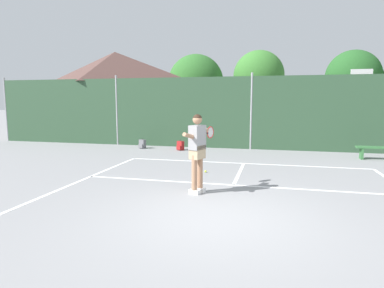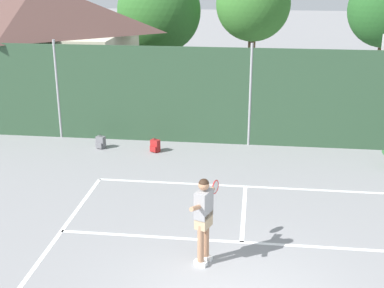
{
  "view_description": "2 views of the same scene",
  "coord_description": "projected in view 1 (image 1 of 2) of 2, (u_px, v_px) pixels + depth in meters",
  "views": [
    {
      "loc": [
        0.91,
        -5.76,
        2.16
      ],
      "look_at": [
        -1.32,
        3.34,
        0.92
      ],
      "focal_mm": 30.61,
      "sensor_mm": 36.0,
      "label": 1
    },
    {
      "loc": [
        0.16,
        -7.71,
        5.83
      ],
      "look_at": [
        -1.41,
        4.96,
        1.36
      ],
      "focal_mm": 49.15,
      "sensor_mm": 36.0,
      "label": 2
    }
  ],
  "objects": [
    {
      "name": "court_markings",
      "position": [
        223.0,
        207.0,
        6.67
      ],
      "size": [
        8.3,
        11.1,
        0.01
      ],
      "color": "white",
      "rests_on": "ground"
    },
    {
      "name": "chainlink_fence",
      "position": [
        251.0,
        113.0,
        14.5
      ],
      "size": [
        26.09,
        0.09,
        3.38
      ],
      "color": "#2D4C33",
      "rests_on": "ground"
    },
    {
      "name": "clubhouse_building",
      "position": [
        116.0,
        93.0,
        20.03
      ],
      "size": [
        7.23,
        5.75,
        5.08
      ],
      "color": "beige",
      "rests_on": "ground"
    },
    {
      "name": "ground_plane",
      "position": [
        218.0,
        218.0,
        6.05
      ],
      "size": [
        120.0,
        120.0,
        0.0
      ],
      "primitive_type": "plane",
      "color": "gray"
    },
    {
      "name": "treeline_backdrop",
      "position": [
        278.0,
        79.0,
        22.66
      ],
      "size": [
        25.54,
        3.92,
        5.94
      ],
      "color": "brown",
      "rests_on": "ground"
    },
    {
      "name": "tennis_player",
      "position": [
        197.0,
        146.0,
        7.59
      ],
      "size": [
        0.46,
        1.4,
        1.85
      ],
      "color": "silver",
      "rests_on": "ground"
    },
    {
      "name": "tennis_ball",
      "position": [
        206.0,
        171.0,
        9.91
      ],
      "size": [
        0.07,
        0.07,
        0.07
      ],
      "primitive_type": "sphere",
      "color": "#CCE033",
      "rests_on": "ground"
    },
    {
      "name": "basketball_hoop",
      "position": [
        360.0,
        97.0,
        14.67
      ],
      "size": [
        0.9,
        0.67,
        3.55
      ],
      "color": "#284CB2",
      "rests_on": "ground"
    },
    {
      "name": "backpack_red",
      "position": [
        180.0,
        146.0,
        14.35
      ],
      "size": [
        0.33,
        0.33,
        0.46
      ],
      "color": "maroon",
      "rests_on": "ground"
    },
    {
      "name": "backpack_grey",
      "position": [
        142.0,
        144.0,
        14.9
      ],
      "size": [
        0.32,
        0.31,
        0.46
      ],
      "color": "slate",
      "rests_on": "ground"
    },
    {
      "name": "courtside_bench",
      "position": [
        380.0,
        150.0,
        12.02
      ],
      "size": [
        1.6,
        0.36,
        0.48
      ],
      "color": "#336B38",
      "rests_on": "ground"
    }
  ]
}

